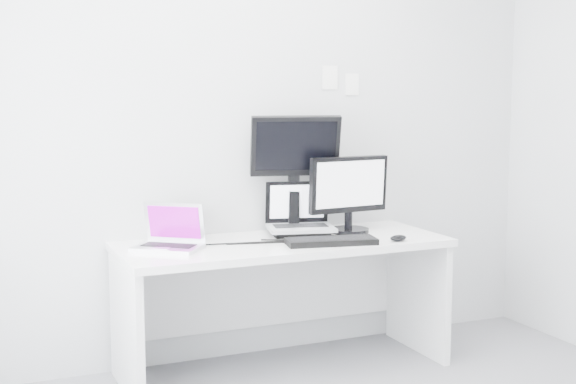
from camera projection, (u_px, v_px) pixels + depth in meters
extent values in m
plane|color=silver|center=(259.00, 124.00, 4.59)|extent=(3.60, 0.00, 3.60)
cube|color=white|center=(283.00, 306.00, 4.40)|extent=(1.80, 0.70, 0.73)
cube|color=silver|center=(167.00, 226.00, 4.09)|extent=(0.41, 0.40, 0.25)
cube|color=black|center=(192.00, 222.00, 4.38)|extent=(0.11, 0.11, 0.19)
cube|color=#A6A8AE|center=(301.00, 208.00, 4.50)|extent=(0.43, 0.37, 0.31)
cube|color=black|center=(295.00, 173.00, 4.56)|extent=(0.54, 0.30, 0.69)
cube|color=black|center=(350.00, 193.00, 4.58)|extent=(0.51, 0.26, 0.46)
cube|color=black|center=(331.00, 241.00, 4.25)|extent=(0.51, 0.26, 0.03)
ellipsoid|color=black|center=(398.00, 238.00, 4.34)|extent=(0.12, 0.09, 0.03)
cube|color=white|center=(330.00, 78.00, 4.73)|extent=(0.10, 0.00, 0.14)
cube|color=white|center=(352.00, 84.00, 4.79)|extent=(0.09, 0.00, 0.13)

